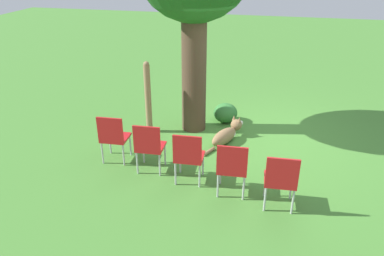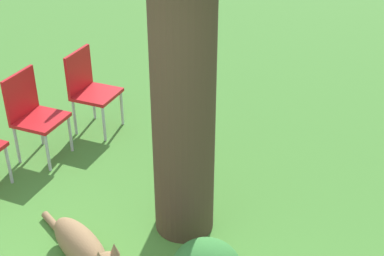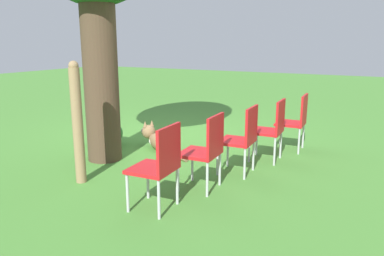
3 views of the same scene
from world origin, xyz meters
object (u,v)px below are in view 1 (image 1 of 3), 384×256
at_px(dog, 227,134).
at_px(red_chair_4, 113,136).
at_px(red_chair_1, 232,166).
at_px(red_chair_2, 189,155).
at_px(red_chair_0, 281,178).
at_px(fence_post, 148,97).
at_px(red_chair_3, 149,145).

xyz_separation_m(dog, red_chair_4, (-1.18, 1.79, 0.35)).
distance_m(red_chair_1, red_chair_2, 0.72).
xyz_separation_m(red_chair_0, red_chair_1, (0.17, 0.70, 0.00)).
xyz_separation_m(red_chair_2, red_chair_4, (0.35, 1.40, 0.00)).
relative_size(red_chair_0, red_chair_2, 1.00).
relative_size(fence_post, red_chair_4, 1.65).
bearing_deg(red_chair_0, fence_post, 49.96).
relative_size(fence_post, red_chair_2, 1.65).
distance_m(red_chair_0, red_chair_4, 2.88).
height_order(red_chair_0, red_chair_2, same).
bearing_deg(fence_post, red_chair_0, -127.15).
xyz_separation_m(fence_post, red_chair_4, (-1.27, 0.19, -0.23)).
relative_size(red_chair_1, red_chair_2, 1.00).
xyz_separation_m(dog, red_chair_3, (-1.35, 1.09, 0.35)).
bearing_deg(fence_post, dog, -93.37).
height_order(dog, red_chair_0, red_chair_0).
relative_size(red_chair_1, red_chair_4, 1.00).
relative_size(dog, red_chair_2, 1.31).
bearing_deg(dog, red_chair_1, -144.00).
height_order(red_chair_2, red_chair_3, same).
height_order(red_chair_1, red_chair_4, same).
relative_size(red_chair_0, red_chair_1, 1.00).
distance_m(red_chair_0, red_chair_1, 0.72).
bearing_deg(dog, red_chair_0, -126.04).
xyz_separation_m(fence_post, red_chair_1, (-1.79, -1.90, -0.23)).
height_order(dog, red_chair_2, red_chair_2).
distance_m(dog, red_chair_1, 1.76).
distance_m(fence_post, red_chair_2, 2.03).
distance_m(dog, fence_post, 1.70).
bearing_deg(red_chair_0, dog, 25.30).
relative_size(dog, red_chair_0, 1.31).
distance_m(dog, red_chair_4, 2.17).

